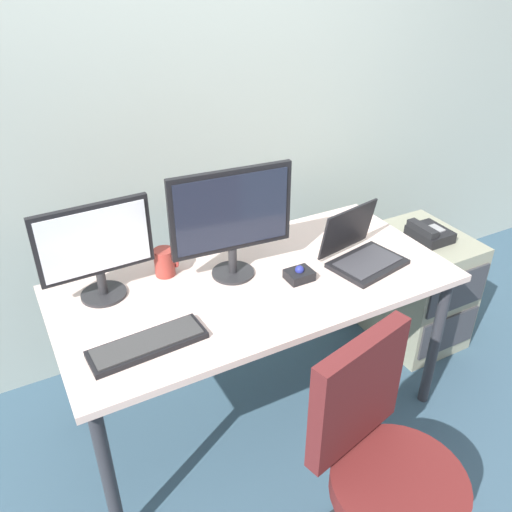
% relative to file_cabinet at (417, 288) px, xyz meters
% --- Properties ---
extents(ground_plane, '(8.00, 8.00, 0.00)m').
position_rel_file_cabinet_xyz_m(ground_plane, '(-1.06, -0.09, -0.32)').
color(ground_plane, '#365264').
extents(back_wall, '(6.00, 0.10, 2.80)m').
position_rel_file_cabinet_xyz_m(back_wall, '(-1.06, 0.66, 1.08)').
color(back_wall, '#A2ADA4').
rests_on(back_wall, ground).
extents(desk, '(1.65, 0.79, 0.75)m').
position_rel_file_cabinet_xyz_m(desk, '(-1.06, -0.09, 0.36)').
color(desk, beige).
rests_on(desk, ground).
extents(file_cabinet, '(0.42, 0.53, 0.64)m').
position_rel_file_cabinet_xyz_m(file_cabinet, '(0.00, 0.00, 0.00)').
color(file_cabinet, gray).
rests_on(file_cabinet, ground).
extents(desk_phone, '(0.17, 0.20, 0.09)m').
position_rel_file_cabinet_xyz_m(desk_phone, '(-0.01, -0.02, 0.35)').
color(desk_phone, black).
rests_on(desk_phone, file_cabinet).
extents(office_chair, '(0.52, 0.53, 0.95)m').
position_rel_file_cabinet_xyz_m(office_chair, '(-1.03, -0.92, 0.11)').
color(office_chair, black).
rests_on(office_chair, ground).
extents(monitor_main, '(0.51, 0.18, 0.47)m').
position_rel_file_cabinet_xyz_m(monitor_main, '(-1.12, 0.00, 0.70)').
color(monitor_main, '#262628').
rests_on(monitor_main, desk).
extents(monitor_side, '(0.44, 0.18, 0.40)m').
position_rel_file_cabinet_xyz_m(monitor_side, '(-1.64, 0.11, 0.66)').
color(monitor_side, '#262628').
rests_on(monitor_side, desk).
extents(keyboard, '(0.42, 0.16, 0.03)m').
position_rel_file_cabinet_xyz_m(keyboard, '(-1.58, -0.27, 0.45)').
color(keyboard, black).
rests_on(keyboard, desk).
extents(laptop, '(0.36, 0.32, 0.24)m').
position_rel_file_cabinet_xyz_m(laptop, '(-0.58, -0.17, 0.49)').
color(laptop, black).
rests_on(laptop, desk).
extents(trackball_mouse, '(0.11, 0.09, 0.07)m').
position_rel_file_cabinet_xyz_m(trackball_mouse, '(-0.89, -0.16, 0.46)').
color(trackball_mouse, black).
rests_on(trackball_mouse, desk).
extents(coffee_mug, '(0.10, 0.09, 0.12)m').
position_rel_file_cabinet_xyz_m(coffee_mug, '(-1.37, 0.14, 0.49)').
color(coffee_mug, '#9D352D').
rests_on(coffee_mug, desk).
extents(banana, '(0.18, 0.14, 0.04)m').
position_rel_file_cabinet_xyz_m(banana, '(-0.38, 0.11, 0.45)').
color(banana, yellow).
rests_on(banana, desk).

